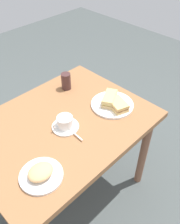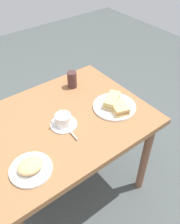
# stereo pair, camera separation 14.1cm
# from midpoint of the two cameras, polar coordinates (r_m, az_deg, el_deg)

# --- Properties ---
(ground_plane) EXTENTS (6.00, 6.00, 0.00)m
(ground_plane) POSITION_cam_midpoint_polar(r_m,az_deg,el_deg) (1.97, -7.28, -17.89)
(ground_plane) COLOR #464D4C
(dining_table) EXTENTS (1.04, 0.78, 0.72)m
(dining_table) POSITION_cam_midpoint_polar(r_m,az_deg,el_deg) (1.47, -9.32, -5.31)
(dining_table) COLOR #91603B
(dining_table) RESTS_ON ground_plane
(sandwich_plate) EXTENTS (0.26, 0.26, 0.01)m
(sandwich_plate) POSITION_cam_midpoint_polar(r_m,az_deg,el_deg) (1.50, 2.60, 1.66)
(sandwich_plate) COLOR white
(sandwich_plate) RESTS_ON dining_table
(sandwich_front) EXTENTS (0.16, 0.13, 0.05)m
(sandwich_front) POSITION_cam_midpoint_polar(r_m,az_deg,el_deg) (1.49, 1.93, 3.05)
(sandwich_front) COLOR tan
(sandwich_front) RESTS_ON sandwich_plate
(sandwich_back) EXTENTS (0.12, 0.15, 0.05)m
(sandwich_back) POSITION_cam_midpoint_polar(r_m,az_deg,el_deg) (1.45, 3.86, 1.57)
(sandwich_back) COLOR #E3BD74
(sandwich_back) RESTS_ON sandwich_plate
(coffee_saucer) EXTENTS (0.15, 0.15, 0.01)m
(coffee_saucer) POSITION_cam_midpoint_polar(r_m,az_deg,el_deg) (1.37, -8.77, -3.58)
(coffee_saucer) COLOR white
(coffee_saucer) RESTS_ON dining_table
(coffee_cup) EXTENTS (0.12, 0.09, 0.07)m
(coffee_cup) POSITION_cam_midpoint_polar(r_m,az_deg,el_deg) (1.35, -9.00, -2.41)
(coffee_cup) COLOR white
(coffee_cup) RESTS_ON coffee_saucer
(spoon) EXTENTS (0.02, 0.10, 0.01)m
(spoon) POSITION_cam_midpoint_polar(r_m,az_deg,el_deg) (1.32, -6.79, -5.18)
(spoon) COLOR silver
(spoon) RESTS_ON coffee_saucer
(side_plate) EXTENTS (0.20, 0.20, 0.01)m
(side_plate) POSITION_cam_midpoint_polar(r_m,az_deg,el_deg) (1.19, -14.90, -14.49)
(side_plate) COLOR white
(side_plate) RESTS_ON dining_table
(side_food_pile) EXTENTS (0.12, 0.10, 0.04)m
(side_food_pile) POSITION_cam_midpoint_polar(r_m,az_deg,el_deg) (1.16, -15.15, -13.68)
(side_food_pile) COLOR tan
(side_food_pile) RESTS_ON side_plate
(drinking_glass) EXTENTS (0.06, 0.06, 0.11)m
(drinking_glass) POSITION_cam_midpoint_polar(r_m,az_deg,el_deg) (1.63, -8.16, 7.12)
(drinking_glass) COLOR #452A29
(drinking_glass) RESTS_ON dining_table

